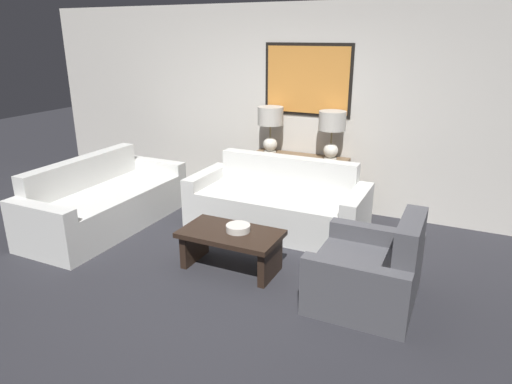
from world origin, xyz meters
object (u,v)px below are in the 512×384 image
(table_lamp_right, at_px, (332,127))
(table_lamp_left, at_px, (270,122))
(decorative_bowl, at_px, (238,228))
(couch_by_back_wall, at_px, (278,205))
(couch_by_side, at_px, (105,203))
(coffee_table, at_px, (231,242))
(armchair_near_back_wall, at_px, (370,273))
(console_table, at_px, (298,183))

(table_lamp_right, bearing_deg, table_lamp_left, 180.00)
(table_lamp_left, bearing_deg, decorative_bowl, -75.84)
(table_lamp_left, relative_size, couch_by_back_wall, 0.29)
(couch_by_side, xyz_separation_m, coffee_table, (1.93, -0.32, 0.00))
(armchair_near_back_wall, bearing_deg, table_lamp_left, 133.59)
(armchair_near_back_wall, bearing_deg, couch_by_back_wall, 139.76)
(table_lamp_right, distance_m, couch_by_side, 2.97)
(couch_by_back_wall, distance_m, couch_by_side, 2.13)
(couch_by_back_wall, bearing_deg, console_table, 90.00)
(couch_by_back_wall, height_order, couch_by_side, same)
(console_table, height_order, decorative_bowl, console_table)
(couch_by_side, bearing_deg, table_lamp_left, 45.61)
(decorative_bowl, bearing_deg, armchair_near_back_wall, -1.49)
(couch_by_back_wall, height_order, armchair_near_back_wall, armchair_near_back_wall)
(decorative_bowl, relative_size, armchair_near_back_wall, 0.25)
(table_lamp_right, relative_size, couch_by_back_wall, 0.29)
(couch_by_back_wall, bearing_deg, table_lamp_right, 59.76)
(console_table, bearing_deg, table_lamp_right, 0.00)
(decorative_bowl, bearing_deg, couch_by_back_wall, 92.29)
(table_lamp_right, height_order, coffee_table, table_lamp_right)
(coffee_table, relative_size, armchair_near_back_wall, 1.03)
(coffee_table, bearing_deg, table_lamp_left, 102.04)
(table_lamp_left, relative_size, table_lamp_right, 1.00)
(couch_by_side, bearing_deg, coffee_table, -9.46)
(console_table, xyz_separation_m, coffee_table, (-0.02, -1.89, -0.08))
(console_table, xyz_separation_m, armchair_near_back_wall, (1.37, -1.88, -0.10))
(table_lamp_right, height_order, couch_by_side, table_lamp_right)
(couch_by_side, distance_m, decorative_bowl, 2.02)
(coffee_table, xyz_separation_m, decorative_bowl, (0.06, 0.04, 0.15))
(armchair_near_back_wall, bearing_deg, couch_by_side, 174.59)
(table_lamp_right, height_order, decorative_bowl, table_lamp_right)
(coffee_table, distance_m, decorative_bowl, 0.17)
(console_table, relative_size, couch_by_back_wall, 0.60)
(table_lamp_left, distance_m, couch_by_back_wall, 1.20)
(console_table, relative_size, coffee_table, 1.28)
(table_lamp_left, height_order, couch_by_side, table_lamp_left)
(couch_by_back_wall, xyz_separation_m, armchair_near_back_wall, (1.37, -1.16, -0.02))
(console_table, relative_size, couch_by_side, 0.60)
(console_table, distance_m, table_lamp_left, 0.89)
(table_lamp_left, height_order, decorative_bowl, table_lamp_left)
(console_table, relative_size, table_lamp_right, 2.06)
(console_table, bearing_deg, table_lamp_left, 180.00)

